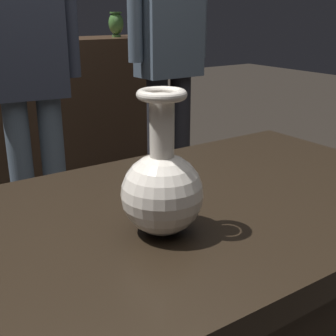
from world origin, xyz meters
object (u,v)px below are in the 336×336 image
object	(u,v)px
shelf_vase_right	(36,30)
visitor_near_right	(169,43)
shelf_vase_far_right	(116,23)
vase_centerpiece	(162,187)
visitor_center_back	(27,63)

from	to	relation	value
shelf_vase_right	visitor_near_right	size ratio (longest dim) A/B	0.10
shelf_vase_far_right	shelf_vase_right	size ratio (longest dim) A/B	0.93
vase_centerpiece	shelf_vase_right	bearing A→B (deg)	75.73
shelf_vase_right	visitor_near_right	world-z (taller)	visitor_near_right
shelf_vase_right	vase_centerpiece	bearing A→B (deg)	-104.27
vase_centerpiece	visitor_center_back	xyz separation A→B (m)	(0.23, 1.41, 0.06)
visitor_near_right	shelf_vase_far_right	bearing A→B (deg)	-102.30
visitor_center_back	vase_centerpiece	bearing A→B (deg)	88.40
vase_centerpiece	shelf_vase_far_right	distance (m)	2.50
shelf_vase_right	visitor_center_back	world-z (taller)	visitor_center_back
vase_centerpiece	visitor_center_back	bearing A→B (deg)	80.73
shelf_vase_right	shelf_vase_far_right	bearing A→B (deg)	-9.33
vase_centerpiece	shelf_vase_far_right	size ratio (longest dim) A/B	1.53
shelf_vase_far_right	visitor_center_back	world-z (taller)	visitor_center_back
shelf_vase_far_right	visitor_center_back	size ratio (longest dim) A/B	0.10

